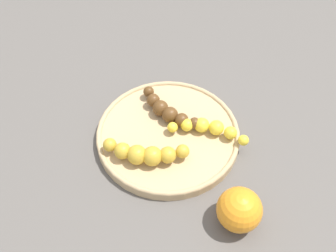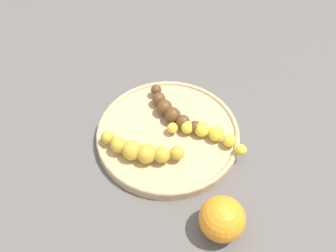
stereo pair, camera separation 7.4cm
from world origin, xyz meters
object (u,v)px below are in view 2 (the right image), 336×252
banana_yellow (208,133)px  orange_fruit (222,219)px  fruit_bowl (168,134)px  banana_overripe (170,110)px  banana_spotted (140,150)px

banana_yellow → orange_fruit: bearing=-154.4°
fruit_bowl → banana_yellow: size_ratio=2.05×
banana_overripe → orange_fruit: size_ratio=1.94×
orange_fruit → fruit_bowl: bearing=168.2°
orange_fruit → banana_overripe: bearing=163.2°
banana_overripe → banana_yellow: 0.09m
banana_spotted → banana_yellow: 0.13m
fruit_bowl → orange_fruit: (0.21, -0.04, 0.03)m
banana_yellow → fruit_bowl: bearing=101.3°
banana_overripe → banana_spotted: (0.05, -0.10, 0.00)m
banana_overripe → banana_yellow: (0.09, 0.02, -0.00)m
fruit_bowl → banana_yellow: banana_yellow is taller
banana_overripe → banana_spotted: bearing=22.3°
banana_yellow → banana_spotted: bearing=130.2°
banana_spotted → banana_yellow: size_ratio=0.96×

